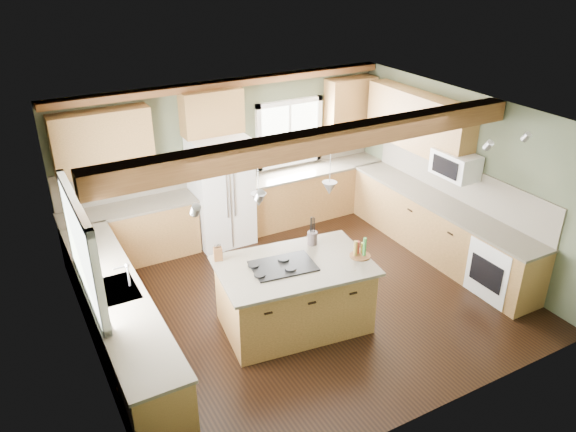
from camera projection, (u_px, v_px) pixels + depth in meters
floor at (302, 298)px, 7.93m from camera, size 5.60×5.60×0.00m
ceiling at (305, 119)px, 6.78m from camera, size 5.60×5.60×0.00m
wall_back at (228, 157)px, 9.31m from camera, size 5.60×0.00×5.60m
wall_left at (83, 270)px, 6.14m from camera, size 0.00×5.00×5.00m
wall_right at (462, 176)px, 8.56m from camera, size 0.00×5.00×5.00m
ceiling_beam at (325, 140)px, 6.47m from camera, size 5.55×0.26×0.26m
soffit_trim at (227, 84)px, 8.69m from camera, size 5.55×0.20×0.10m
backsplash_back at (228, 163)px, 9.34m from camera, size 5.58×0.03×0.58m
backsplash_right at (458, 181)px, 8.64m from camera, size 0.03×3.70×0.58m
base_cab_back_left at (132, 235)px, 8.69m from camera, size 2.02×0.60×0.88m
counter_back_left at (128, 208)px, 8.48m from camera, size 2.06×0.64×0.04m
base_cab_back_right at (313, 193)px, 10.11m from camera, size 2.62×0.60×0.88m
counter_back_right at (313, 169)px, 9.90m from camera, size 2.66×0.64×0.04m
base_cab_left at (120, 323)px, 6.69m from camera, size 0.60×3.70×0.88m
counter_left at (115, 291)px, 6.49m from camera, size 0.64×3.74×0.04m
base_cab_right at (438, 229)px, 8.85m from camera, size 0.60×3.70×0.88m
counter_right at (441, 203)px, 8.65m from camera, size 0.64×3.74×0.04m
upper_cab_back_left at (102, 142)px, 8.03m from camera, size 1.40×0.35×0.90m
upper_cab_over_fridge at (212, 112)px, 8.67m from camera, size 0.96×0.35×0.70m
upper_cab_right at (418, 122)px, 8.91m from camera, size 0.35×2.20×0.90m
upper_cab_back_corner at (350, 103)px, 9.88m from camera, size 0.90×0.35×0.90m
window_left at (80, 248)px, 6.08m from camera, size 0.04×1.60×1.05m
window_back at (289, 133)px, 9.69m from camera, size 1.10×0.04×1.00m
sink at (115, 291)px, 6.49m from camera, size 0.50×0.65×0.03m
faucet at (129, 276)px, 6.50m from camera, size 0.02×0.02×0.28m
dishwasher at (153, 393)px, 5.68m from camera, size 0.60×0.60×0.84m
oven at (502, 268)px, 7.83m from camera, size 0.60×0.72×0.84m
microwave at (456, 165)px, 8.32m from camera, size 0.40×0.70×0.38m
pendant_left at (259, 200)px, 6.41m from camera, size 0.18×0.18×0.16m
pendant_right at (329, 188)px, 6.70m from camera, size 0.18×0.18×0.16m
refrigerator at (221, 191)px, 9.06m from camera, size 0.90×0.74×1.80m
island at (294, 296)px, 7.20m from camera, size 1.91×1.31×0.88m
island_top at (294, 266)px, 6.99m from camera, size 2.05×1.45×0.04m
cooktop at (283, 266)px, 6.93m from camera, size 0.84×0.61×0.02m
knife_block at (218, 254)px, 7.03m from camera, size 0.12×0.10×0.18m
utensil_crock at (312, 238)px, 7.41m from camera, size 0.15×0.15×0.18m
bottle_tray at (361, 248)px, 7.10m from camera, size 0.33×0.33×0.25m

